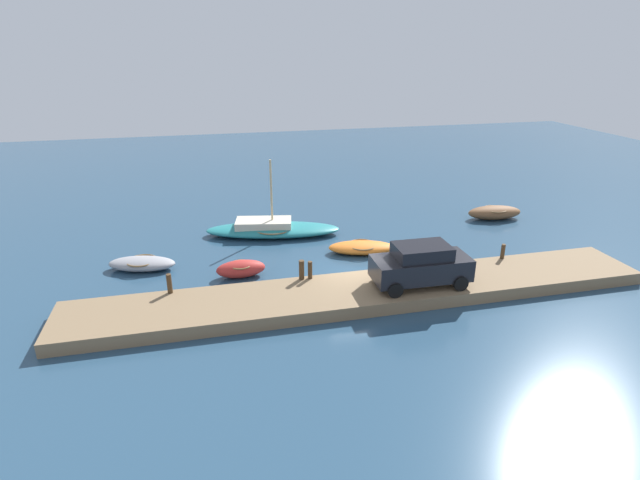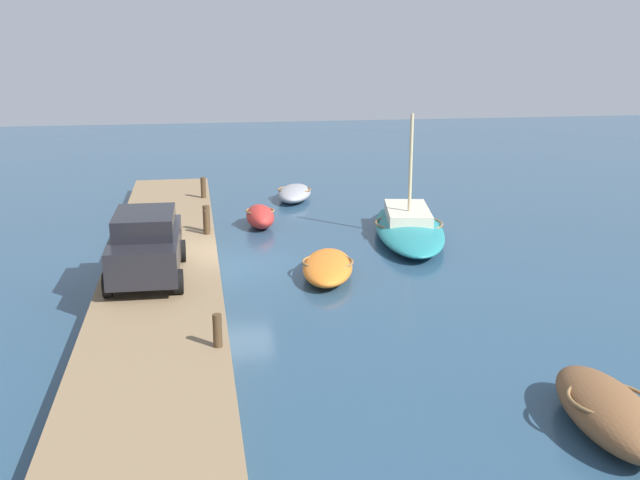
{
  "view_description": "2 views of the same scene",
  "coord_description": "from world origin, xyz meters",
  "px_view_note": "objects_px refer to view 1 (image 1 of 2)",
  "views": [
    {
      "loc": [
        -6.42,
        -20.31,
        10.3
      ],
      "look_at": [
        -0.69,
        3.76,
        0.55
      ],
      "focal_mm": 28.21,
      "sensor_mm": 36.0,
      "label": 1
    },
    {
      "loc": [
        21.97,
        -0.98,
        6.82
      ],
      "look_at": [
        -0.72,
        2.93,
        0.58
      ],
      "focal_mm": 41.49,
      "sensor_mm": 36.0,
      "label": 2
    }
  ],
  "objects_px": {
    "sailboat_teal": "(272,229)",
    "mooring_post_mid_east": "(310,270)",
    "mooring_post_west": "(169,284)",
    "dinghy_red": "(241,269)",
    "rowboat_brown": "(494,212)",
    "mooring_post_east": "(503,251)",
    "rowboat_orange": "(362,247)",
    "parked_car": "(421,265)",
    "mooring_post_mid_west": "(302,270)",
    "rowboat_grey": "(142,263)"
  },
  "relations": [
    {
      "from": "sailboat_teal",
      "to": "mooring_post_mid_east",
      "type": "distance_m",
      "value": 7.23
    },
    {
      "from": "mooring_post_west",
      "to": "mooring_post_mid_east",
      "type": "relative_size",
      "value": 1.05
    },
    {
      "from": "dinghy_red",
      "to": "sailboat_teal",
      "type": "bearing_deg",
      "value": 65.76
    },
    {
      "from": "rowboat_brown",
      "to": "mooring_post_east",
      "type": "distance_m",
      "value": 7.76
    },
    {
      "from": "rowboat_orange",
      "to": "parked_car",
      "type": "relative_size",
      "value": 0.89
    },
    {
      "from": "dinghy_red",
      "to": "mooring_post_mid_east",
      "type": "height_order",
      "value": "mooring_post_mid_east"
    },
    {
      "from": "mooring_post_west",
      "to": "mooring_post_east",
      "type": "relative_size",
      "value": 1.16
    },
    {
      "from": "rowboat_orange",
      "to": "rowboat_brown",
      "type": "height_order",
      "value": "rowboat_brown"
    },
    {
      "from": "parked_car",
      "to": "mooring_post_east",
      "type": "bearing_deg",
      "value": 19.56
    },
    {
      "from": "rowboat_brown",
      "to": "parked_car",
      "type": "distance_m",
      "value": 12.26
    },
    {
      "from": "mooring_post_west",
      "to": "mooring_post_mid_west",
      "type": "relative_size",
      "value": 0.95
    },
    {
      "from": "rowboat_orange",
      "to": "mooring_post_west",
      "type": "distance_m",
      "value": 10.14
    },
    {
      "from": "mooring_post_mid_east",
      "to": "mooring_post_east",
      "type": "bearing_deg",
      "value": 0.0
    },
    {
      "from": "rowboat_orange",
      "to": "mooring_post_mid_west",
      "type": "relative_size",
      "value": 4.19
    },
    {
      "from": "rowboat_grey",
      "to": "mooring_post_west",
      "type": "xyz_separation_m",
      "value": [
        1.51,
        -3.97,
        0.66
      ]
    },
    {
      "from": "mooring_post_east",
      "to": "mooring_post_mid_east",
      "type": "bearing_deg",
      "value": 180.0
    },
    {
      "from": "rowboat_orange",
      "to": "mooring_post_mid_west",
      "type": "height_order",
      "value": "mooring_post_mid_west"
    },
    {
      "from": "dinghy_red",
      "to": "mooring_post_mid_west",
      "type": "height_order",
      "value": "mooring_post_mid_west"
    },
    {
      "from": "mooring_post_east",
      "to": "parked_car",
      "type": "relative_size",
      "value": 0.17
    },
    {
      "from": "dinghy_red",
      "to": "mooring_post_mid_east",
      "type": "relative_size",
      "value": 2.87
    },
    {
      "from": "mooring_post_mid_west",
      "to": "mooring_post_mid_east",
      "type": "height_order",
      "value": "mooring_post_mid_west"
    },
    {
      "from": "mooring_post_west",
      "to": "parked_car",
      "type": "height_order",
      "value": "parked_car"
    },
    {
      "from": "sailboat_teal",
      "to": "rowboat_orange",
      "type": "bearing_deg",
      "value": -30.56
    },
    {
      "from": "sailboat_teal",
      "to": "mooring_post_mid_west",
      "type": "distance_m",
      "value": 7.21
    },
    {
      "from": "rowboat_brown",
      "to": "mooring_post_mid_west",
      "type": "distance_m",
      "value": 15.24
    },
    {
      "from": "mooring_post_east",
      "to": "sailboat_teal",
      "type": "bearing_deg",
      "value": 144.85
    },
    {
      "from": "rowboat_brown",
      "to": "parked_car",
      "type": "relative_size",
      "value": 0.84
    },
    {
      "from": "dinghy_red",
      "to": "mooring_post_west",
      "type": "bearing_deg",
      "value": -147.68
    },
    {
      "from": "sailboat_teal",
      "to": "mooring_post_west",
      "type": "bearing_deg",
      "value": -115.51
    },
    {
      "from": "dinghy_red",
      "to": "mooring_post_mid_west",
      "type": "bearing_deg",
      "value": -40.15
    },
    {
      "from": "mooring_post_west",
      "to": "parked_car",
      "type": "distance_m",
      "value": 10.59
    },
    {
      "from": "sailboat_teal",
      "to": "rowboat_brown",
      "type": "relative_size",
      "value": 2.26
    },
    {
      "from": "dinghy_red",
      "to": "parked_car",
      "type": "bearing_deg",
      "value": -28.0
    },
    {
      "from": "sailboat_teal",
      "to": "rowboat_grey",
      "type": "xyz_separation_m",
      "value": [
        -6.81,
        -3.21,
        -0.07
      ]
    },
    {
      "from": "sailboat_teal",
      "to": "rowboat_grey",
      "type": "distance_m",
      "value": 7.53
    },
    {
      "from": "rowboat_orange",
      "to": "rowboat_grey",
      "type": "height_order",
      "value": "rowboat_grey"
    },
    {
      "from": "mooring_post_mid_west",
      "to": "mooring_post_east",
      "type": "bearing_deg",
      "value": 0.0
    },
    {
      "from": "parked_car",
      "to": "rowboat_brown",
      "type": "bearing_deg",
      "value": 44.88
    },
    {
      "from": "mooring_post_mid_east",
      "to": "rowboat_grey",
      "type": "bearing_deg",
      "value": 152.05
    },
    {
      "from": "rowboat_brown",
      "to": "rowboat_orange",
      "type": "bearing_deg",
      "value": -155.74
    },
    {
      "from": "mooring_post_east",
      "to": "dinghy_red",
      "type": "bearing_deg",
      "value": 170.67
    },
    {
      "from": "parked_car",
      "to": "mooring_post_mid_west",
      "type": "bearing_deg",
      "value": 161.58
    },
    {
      "from": "dinghy_red",
      "to": "rowboat_brown",
      "type": "distance_m",
      "value": 16.83
    },
    {
      "from": "mooring_post_mid_west",
      "to": "mooring_post_east",
      "type": "height_order",
      "value": "mooring_post_mid_west"
    },
    {
      "from": "dinghy_red",
      "to": "mooring_post_west",
      "type": "xyz_separation_m",
      "value": [
        -3.1,
        -2.04,
        0.56
      ]
    },
    {
      "from": "sailboat_teal",
      "to": "mooring_post_east",
      "type": "distance_m",
      "value": 12.48
    },
    {
      "from": "mooring_post_west",
      "to": "mooring_post_east",
      "type": "bearing_deg",
      "value": 0.0
    },
    {
      "from": "parked_car",
      "to": "sailboat_teal",
      "type": "bearing_deg",
      "value": 121.02
    },
    {
      "from": "rowboat_grey",
      "to": "dinghy_red",
      "type": "bearing_deg",
      "value": -8.95
    },
    {
      "from": "dinghy_red",
      "to": "mooring_post_east",
      "type": "distance_m",
      "value": 12.58
    }
  ]
}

